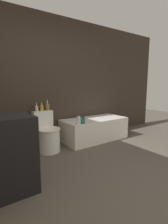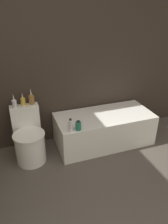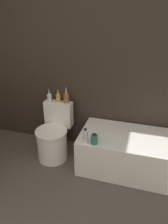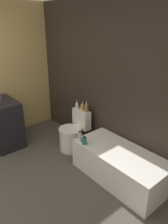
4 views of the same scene
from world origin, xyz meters
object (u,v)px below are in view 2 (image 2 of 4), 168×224
Objects in this scene: vase_bronze at (31,99)px; shampoo_bottle_tall at (71,126)px; vase_gold at (14,103)px; vase_silver at (23,101)px; toilet at (29,141)px; bathtub at (104,128)px; shampoo_bottle_short at (78,126)px.

shampoo_bottle_tall is at bearing -49.87° from vase_bronze.
vase_silver is at bearing 16.61° from vase_gold.
bathtub is at bearing 1.27° from toilet.
vase_silver is at bearing 179.01° from vase_bronze.
vase_gold reaches higher than bathtub.
vase_gold reaches higher than shampoo_bottle_tall.
bathtub is 7.55× the size of vase_gold.
shampoo_bottle_short reaches higher than bathtub.
shampoo_bottle_tall is at bearing -179.08° from shampoo_bottle_short.
vase_silver is at bearing 90.00° from toilet.
toilet is 0.72m from shampoo_bottle_short.
vase_silver is 0.83m from shampoo_bottle_short.
toilet is at bearing -90.00° from vase_silver.
shampoo_bottle_tall is at bearing -35.27° from vase_gold.
vase_bronze is at bearing 63.48° from toilet.
shampoo_bottle_short is (0.63, -0.25, 0.25)m from toilet.
toilet reaches higher than bathtub.
shampoo_bottle_short is at bearing 0.92° from shampoo_bottle_tall.
shampoo_bottle_short is (0.11, 0.00, -0.02)m from shampoo_bottle_tall.
vase_gold is at bearing -163.39° from vase_silver.
vase_bronze is 0.75m from shampoo_bottle_short.
shampoo_bottle_tall is (-0.61, -0.28, 0.32)m from bathtub.
vase_gold reaches higher than toilet.
vase_silver reaches higher than shampoo_bottle_short.
shampoo_bottle_short is at bearing -31.18° from vase_gold.
toilet reaches higher than shampoo_bottle_short.
bathtub is 1.27m from vase_silver.
vase_silver is at bearing 169.58° from bathtub.
vase_bronze is (-1.02, 0.21, 0.56)m from bathtub.
vase_silver is 0.75m from shampoo_bottle_tall.
vase_silver is 0.81× the size of vase_bronze.
shampoo_bottle_tall is at bearing -155.38° from bathtub.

